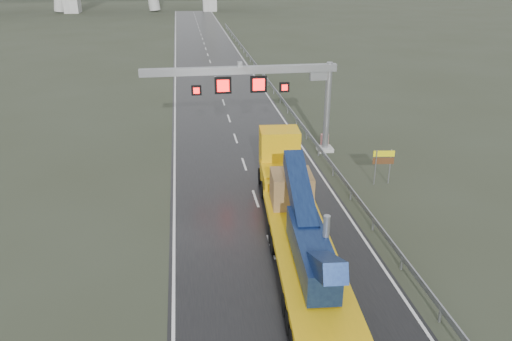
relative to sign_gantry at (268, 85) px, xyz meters
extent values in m
plane|color=#2D3223|center=(-2.10, -17.99, -5.61)|extent=(400.00, 400.00, 0.00)
cube|color=black|center=(-2.10, 22.01, -5.60)|extent=(11.00, 200.00, 0.02)
cube|color=#9F9F9A|center=(4.80, 0.01, -5.46)|extent=(1.20, 1.20, 0.30)
cylinder|color=gray|center=(4.80, 0.01, -2.01)|extent=(0.48, 0.48, 7.20)
cube|color=gray|center=(-2.10, 0.01, 1.19)|extent=(14.80, 0.55, 0.55)
cube|color=gray|center=(4.00, 0.01, 0.69)|extent=(1.40, 0.35, 0.90)
cube|color=gray|center=(-2.10, 0.01, 1.64)|extent=(0.35, 0.35, 0.35)
cube|color=black|center=(-3.40, -0.04, 0.09)|extent=(1.25, 0.25, 1.25)
cube|color=#FF0C0C|center=(-3.40, -0.18, 0.09)|extent=(0.90, 0.02, 0.90)
cube|color=black|center=(-0.70, -0.04, 0.09)|extent=(1.25, 0.25, 1.25)
cube|color=#FF0C0C|center=(-0.70, -0.18, 0.09)|extent=(0.90, 0.02, 0.90)
cube|color=black|center=(-5.40, -0.04, -0.21)|extent=(0.75, 0.25, 0.75)
cube|color=#FF0C0C|center=(-5.40, -0.18, -0.21)|extent=(0.54, 0.02, 0.54)
cube|color=black|center=(1.30, -0.04, -0.21)|extent=(0.75, 0.25, 0.75)
cube|color=#FF0C0C|center=(1.30, -0.18, -0.21)|extent=(0.54, 0.02, 0.54)
cube|color=#CA9B0B|center=(-0.89, -16.84, -4.51)|extent=(3.95, 14.83, 0.37)
cube|color=#CA9B0B|center=(-0.35, -9.11, -4.09)|extent=(2.80, 1.44, 0.52)
cube|color=#CA9B0B|center=(-0.23, -7.44, -4.36)|extent=(2.94, 3.32, 1.26)
cube|color=#CA9B0B|center=(-0.10, -5.56, -3.10)|extent=(2.76, 2.27, 2.72)
cube|color=black|center=(-0.03, -4.49, -2.78)|extent=(2.41, 0.22, 1.26)
cube|color=#0E1C44|center=(-0.96, -17.89, -3.52)|extent=(1.90, 6.37, 1.47)
cube|color=#0E1C44|center=(-0.71, -14.23, -2.26)|extent=(1.45, 5.83, 2.68)
cube|color=#0E1C44|center=(-1.15, -20.50, -2.57)|extent=(1.23, 4.21, 2.53)
cylinder|color=gray|center=(-0.34, -17.93, -2.57)|extent=(0.34, 0.34, 1.68)
cube|color=olive|center=(-0.51, -11.41, -3.39)|extent=(2.46, 2.46, 1.89)
cylinder|color=black|center=(-1.22, -21.55, -5.09)|extent=(3.10, 1.26, 1.05)
cylinder|color=black|center=(-0.71, -14.23, -5.09)|extent=(3.10, 1.26, 1.05)
cylinder|color=black|center=(-0.12, -5.77, -5.04)|extent=(2.90, 1.35, 1.15)
cylinder|color=gray|center=(6.37, -6.89, -4.36)|extent=(0.08, 0.08, 2.50)
cylinder|color=gray|center=(7.42, -6.89, -4.36)|extent=(0.08, 0.08, 2.50)
cube|color=#FFEE0D|center=(6.90, -6.89, -3.38)|extent=(1.45, 0.25, 0.42)
cube|color=#522F17|center=(6.90, -6.89, -3.90)|extent=(1.45, 0.25, 0.47)
cube|color=red|center=(4.96, 0.80, -5.05)|extent=(0.74, 0.53, 1.13)
camera|label=1|loc=(-6.35, -36.91, 8.79)|focal=35.00mm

